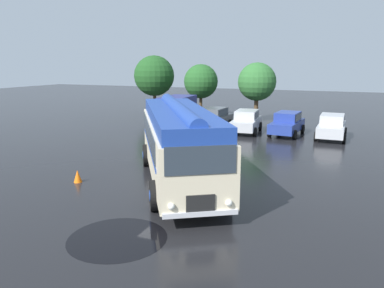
{
  "coord_description": "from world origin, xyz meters",
  "views": [
    {
      "loc": [
        6.99,
        -14.6,
        5.11
      ],
      "look_at": [
        0.41,
        1.22,
        1.4
      ],
      "focal_mm": 35.0,
      "sensor_mm": 36.0,
      "label": 1
    }
  ],
  "objects_px": {
    "car_mid_left": "(246,121)",
    "car_mid_right": "(287,123)",
    "car_near_left": "(214,118)",
    "car_far_right": "(332,126)",
    "traffic_cone": "(78,176)",
    "box_van": "(174,111)",
    "vintage_bus": "(179,140)"
  },
  "relations": [
    {
      "from": "car_near_left",
      "to": "car_far_right",
      "type": "height_order",
      "value": "same"
    },
    {
      "from": "car_mid_left",
      "to": "car_mid_right",
      "type": "bearing_deg",
      "value": 1.62
    },
    {
      "from": "car_near_left",
      "to": "car_mid_right",
      "type": "bearing_deg",
      "value": -4.21
    },
    {
      "from": "vintage_bus",
      "to": "car_far_right",
      "type": "xyz_separation_m",
      "value": [
        5.7,
        12.84,
        -1.05
      ]
    },
    {
      "from": "car_near_left",
      "to": "car_mid_right",
      "type": "relative_size",
      "value": 0.99
    },
    {
      "from": "vintage_bus",
      "to": "traffic_cone",
      "type": "height_order",
      "value": "vintage_bus"
    },
    {
      "from": "car_near_left",
      "to": "car_far_right",
      "type": "bearing_deg",
      "value": -3.89
    },
    {
      "from": "car_near_left",
      "to": "traffic_cone",
      "type": "xyz_separation_m",
      "value": [
        -1.0,
        -15.19,
        -0.57
      ]
    },
    {
      "from": "car_near_left",
      "to": "car_mid_left",
      "type": "distance_m",
      "value": 2.79
    },
    {
      "from": "car_mid_left",
      "to": "car_far_right",
      "type": "relative_size",
      "value": 1.02
    },
    {
      "from": "box_van",
      "to": "car_mid_left",
      "type": "bearing_deg",
      "value": 5.17
    },
    {
      "from": "car_mid_left",
      "to": "traffic_cone",
      "type": "distance_m",
      "value": 15.17
    },
    {
      "from": "vintage_bus",
      "to": "car_near_left",
      "type": "height_order",
      "value": "vintage_bus"
    },
    {
      "from": "vintage_bus",
      "to": "car_near_left",
      "type": "bearing_deg",
      "value": 102.89
    },
    {
      "from": "car_far_right",
      "to": "traffic_cone",
      "type": "bearing_deg",
      "value": -123.82
    },
    {
      "from": "car_mid_right",
      "to": "box_van",
      "type": "relative_size",
      "value": 0.74
    },
    {
      "from": "vintage_bus",
      "to": "car_mid_right",
      "type": "relative_size",
      "value": 2.27
    },
    {
      "from": "car_near_left",
      "to": "traffic_cone",
      "type": "bearing_deg",
      "value": -93.76
    },
    {
      "from": "car_mid_left",
      "to": "car_far_right",
      "type": "xyz_separation_m",
      "value": [
        6.03,
        -0.09,
        0.0
      ]
    },
    {
      "from": "car_mid_left",
      "to": "traffic_cone",
      "type": "xyz_separation_m",
      "value": [
        -3.75,
        -14.68,
        -0.57
      ]
    },
    {
      "from": "vintage_bus",
      "to": "box_van",
      "type": "height_order",
      "value": "vintage_bus"
    },
    {
      "from": "car_near_left",
      "to": "car_far_right",
      "type": "xyz_separation_m",
      "value": [
        8.78,
        -0.6,
        0.0
      ]
    },
    {
      "from": "car_mid_left",
      "to": "car_far_right",
      "type": "height_order",
      "value": "same"
    },
    {
      "from": "car_far_right",
      "to": "car_near_left",
      "type": "bearing_deg",
      "value": 176.11
    },
    {
      "from": "box_van",
      "to": "traffic_cone",
      "type": "xyz_separation_m",
      "value": [
        2.01,
        -14.16,
        -1.09
      ]
    },
    {
      "from": "vintage_bus",
      "to": "car_mid_left",
      "type": "xyz_separation_m",
      "value": [
        -0.33,
        12.93,
        -1.05
      ]
    },
    {
      "from": "car_far_right",
      "to": "box_van",
      "type": "height_order",
      "value": "box_van"
    },
    {
      "from": "car_far_right",
      "to": "traffic_cone",
      "type": "height_order",
      "value": "car_far_right"
    },
    {
      "from": "car_near_left",
      "to": "box_van",
      "type": "height_order",
      "value": "box_van"
    },
    {
      "from": "car_mid_right",
      "to": "car_far_right",
      "type": "height_order",
      "value": "same"
    },
    {
      "from": "car_mid_right",
      "to": "traffic_cone",
      "type": "relative_size",
      "value": 7.88
    },
    {
      "from": "vintage_bus",
      "to": "car_mid_left",
      "type": "relative_size",
      "value": 2.28
    }
  ]
}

